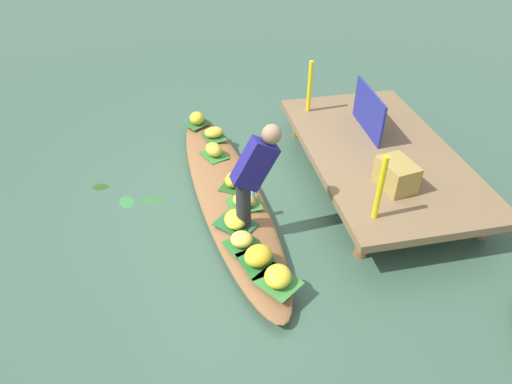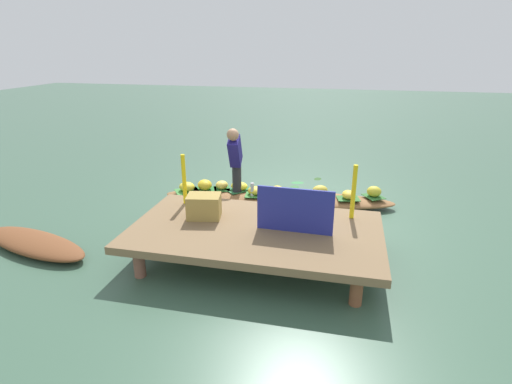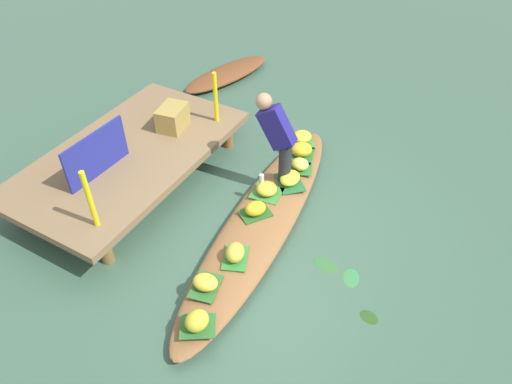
% 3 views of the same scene
% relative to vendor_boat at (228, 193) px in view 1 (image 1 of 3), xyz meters
% --- Properties ---
extents(canal_water, '(40.00, 40.00, 0.00)m').
position_rel_vendor_boat_xyz_m(canal_water, '(0.00, 0.00, -0.10)').
color(canal_water, '#3B5C48').
rests_on(canal_water, ground).
extents(dock_platform, '(3.20, 1.80, 0.45)m').
position_rel_vendor_boat_xyz_m(dock_platform, '(-0.05, 1.97, 0.29)').
color(dock_platform, olive).
rests_on(dock_platform, ground).
extents(vendor_boat, '(4.11, 1.15, 0.20)m').
position_rel_vendor_boat_xyz_m(vendor_boat, '(0.00, 0.00, 0.00)').
color(vendor_boat, brown).
rests_on(vendor_boat, ground).
extents(leaf_mat_0, '(0.42, 0.35, 0.01)m').
position_rel_vendor_boat_xyz_m(leaf_mat_0, '(-1.21, -0.01, 0.11)').
color(leaf_mat_0, '#2E662A').
rests_on(leaf_mat_0, vendor_boat).
extents(banana_bunch_0, '(0.25, 0.29, 0.14)m').
position_rel_vendor_boat_xyz_m(banana_bunch_0, '(-1.21, -0.01, 0.18)').
color(banana_bunch_0, yellow).
rests_on(banana_bunch_0, vendor_boat).
extents(leaf_mat_1, '(0.44, 0.39, 0.01)m').
position_rel_vendor_boat_xyz_m(leaf_mat_1, '(-0.73, -0.08, 0.11)').
color(leaf_mat_1, '#307E30').
rests_on(leaf_mat_1, vendor_boat).
extents(banana_bunch_1, '(0.32, 0.28, 0.18)m').
position_rel_vendor_boat_xyz_m(banana_bunch_1, '(-0.73, -0.08, 0.19)').
color(banana_bunch_1, gold).
rests_on(banana_bunch_1, vendor_boat).
extents(leaf_mat_2, '(0.45, 0.42, 0.01)m').
position_rel_vendor_boat_xyz_m(leaf_mat_2, '(-0.02, 0.08, 0.11)').
color(leaf_mat_2, '#255920').
rests_on(leaf_mat_2, vendor_boat).
extents(banana_bunch_2, '(0.33, 0.31, 0.16)m').
position_rel_vendor_boat_xyz_m(banana_bunch_2, '(-0.02, 0.08, 0.19)').
color(banana_bunch_2, gold).
rests_on(banana_bunch_2, vendor_boat).
extents(leaf_mat_3, '(0.38, 0.40, 0.01)m').
position_rel_vendor_boat_xyz_m(leaf_mat_3, '(0.37, 0.14, 0.11)').
color(leaf_mat_3, '#397E35').
rests_on(leaf_mat_3, vendor_boat).
extents(banana_bunch_3, '(0.37, 0.37, 0.14)m').
position_rel_vendor_boat_xyz_m(banana_bunch_3, '(0.37, 0.14, 0.17)').
color(banana_bunch_3, yellow).
rests_on(banana_bunch_3, vendor_boat).
extents(leaf_mat_4, '(0.38, 0.41, 0.01)m').
position_rel_vendor_boat_xyz_m(leaf_mat_4, '(1.02, -0.01, 0.11)').
color(leaf_mat_4, '#2C712F').
rests_on(leaf_mat_4, vendor_boat).
extents(banana_bunch_4, '(0.23, 0.25, 0.15)m').
position_rel_vendor_boat_xyz_m(banana_bunch_4, '(1.02, -0.01, 0.18)').
color(banana_bunch_4, '#F9D254').
rests_on(banana_bunch_4, vendor_boat).
extents(leaf_mat_5, '(0.42, 0.44, 0.01)m').
position_rel_vendor_boat_xyz_m(leaf_mat_5, '(-1.64, -0.21, 0.11)').
color(leaf_mat_5, '#2C662C').
rests_on(leaf_mat_5, vendor_boat).
extents(banana_bunch_5, '(0.28, 0.25, 0.18)m').
position_rel_vendor_boat_xyz_m(banana_bunch_5, '(-1.64, -0.21, 0.20)').
color(banana_bunch_5, gold).
rests_on(banana_bunch_5, vendor_boat).
extents(leaf_mat_6, '(0.53, 0.52, 0.01)m').
position_rel_vendor_boat_xyz_m(leaf_mat_6, '(0.70, -0.02, 0.11)').
color(leaf_mat_6, '#246234').
rests_on(leaf_mat_6, vendor_boat).
extents(banana_bunch_6, '(0.32, 0.26, 0.15)m').
position_rel_vendor_boat_xyz_m(banana_bunch_6, '(0.70, -0.02, 0.18)').
color(banana_bunch_6, yellow).
rests_on(banana_bunch_6, vendor_boat).
extents(leaf_mat_7, '(0.52, 0.51, 0.01)m').
position_rel_vendor_boat_xyz_m(leaf_mat_7, '(1.60, 0.24, 0.11)').
color(leaf_mat_7, '#3C8538').
rests_on(leaf_mat_7, vendor_boat).
extents(banana_bunch_7, '(0.37, 0.36, 0.16)m').
position_rel_vendor_boat_xyz_m(banana_bunch_7, '(1.60, 0.24, 0.18)').
color(banana_bunch_7, yellow).
rests_on(banana_bunch_7, vendor_boat).
extents(leaf_mat_8, '(0.48, 0.43, 0.01)m').
position_rel_vendor_boat_xyz_m(leaf_mat_8, '(1.31, 0.11, 0.11)').
color(leaf_mat_8, '#236B2B').
rests_on(leaf_mat_8, vendor_boat).
extents(banana_bunch_8, '(0.37, 0.38, 0.18)m').
position_rel_vendor_boat_xyz_m(banana_bunch_8, '(1.31, 0.11, 0.20)').
color(banana_bunch_8, gold).
rests_on(banana_bunch_8, vendor_boat).
extents(vendor_person, '(0.23, 0.53, 1.19)m').
position_rel_vendor_boat_xyz_m(vendor_person, '(0.71, 0.19, 0.78)').
color(vendor_person, '#28282D').
rests_on(vendor_person, vendor_boat).
extents(water_bottle, '(0.06, 0.06, 0.24)m').
position_rel_vendor_boat_xyz_m(water_bottle, '(0.40, 0.23, 0.22)').
color(water_bottle, silver).
rests_on(water_bottle, vendor_boat).
extents(market_banner, '(0.95, 0.06, 0.57)m').
position_rel_vendor_boat_xyz_m(market_banner, '(-0.55, 1.97, 0.64)').
color(market_banner, navy).
rests_on(market_banner, dock_platform).
extents(railing_post_west, '(0.06, 0.06, 0.74)m').
position_rel_vendor_boat_xyz_m(railing_post_west, '(-1.25, 1.37, 0.72)').
color(railing_post_west, yellow).
rests_on(railing_post_west, dock_platform).
extents(railing_post_east, '(0.06, 0.06, 0.74)m').
position_rel_vendor_boat_xyz_m(railing_post_east, '(1.15, 1.37, 0.72)').
color(railing_post_east, yellow).
rests_on(railing_post_east, dock_platform).
extents(produce_crate, '(0.49, 0.39, 0.32)m').
position_rel_vendor_boat_xyz_m(produce_crate, '(0.70, 1.80, 0.51)').
color(produce_crate, '#A38741').
rests_on(produce_crate, dock_platform).
extents(drifting_plant_0, '(0.19, 0.24, 0.01)m').
position_rel_vendor_boat_xyz_m(drifting_plant_0, '(-0.59, -1.58, -0.10)').
color(drifting_plant_0, '#284C1C').
rests_on(drifting_plant_0, ground).
extents(drifting_plant_1, '(0.31, 0.25, 0.01)m').
position_rel_vendor_boat_xyz_m(drifting_plant_1, '(-0.20, -1.24, -0.10)').
color(drifting_plant_1, '#357D41').
rests_on(drifting_plant_1, ground).
extents(drifting_plant_2, '(0.24, 0.35, 0.01)m').
position_rel_vendor_boat_xyz_m(drifting_plant_2, '(-0.18, -0.92, -0.10)').
color(drifting_plant_2, '#336635').
rests_on(drifting_plant_2, ground).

